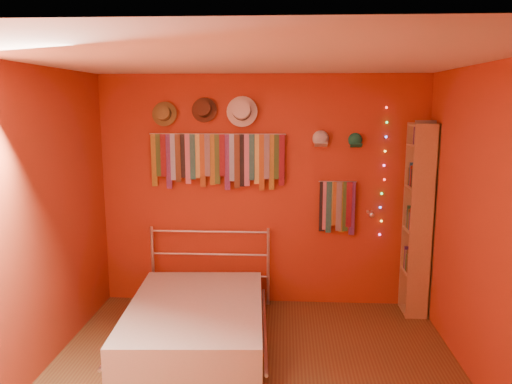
% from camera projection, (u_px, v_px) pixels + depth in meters
% --- Properties ---
extents(back_wall, '(3.50, 0.02, 2.50)m').
position_uv_depth(back_wall, '(262.00, 192.00, 5.40)').
color(back_wall, '#A4311A').
rests_on(back_wall, ground).
extents(right_wall, '(0.02, 3.50, 2.50)m').
position_uv_depth(right_wall, '(494.00, 237.00, 3.58)').
color(right_wall, '#A4311A').
rests_on(right_wall, ground).
extents(left_wall, '(0.02, 3.50, 2.50)m').
position_uv_depth(left_wall, '(21.00, 230.00, 3.78)').
color(left_wall, '#A4311A').
rests_on(left_wall, ground).
extents(ceiling, '(3.50, 3.50, 0.02)m').
position_uv_depth(ceiling, '(251.00, 59.00, 3.46)').
color(ceiling, white).
rests_on(ceiling, back_wall).
extents(tie_rack, '(1.45, 0.03, 0.60)m').
position_uv_depth(tie_rack, '(218.00, 158.00, 5.30)').
color(tie_rack, silver).
rests_on(tie_rack, back_wall).
extents(small_tie_rack, '(0.40, 0.03, 0.58)m').
position_uv_depth(small_tie_rack, '(337.00, 205.00, 5.31)').
color(small_tie_rack, silver).
rests_on(small_tie_rack, back_wall).
extents(fedora_olive, '(0.26, 0.14, 0.26)m').
position_uv_depth(fedora_olive, '(164.00, 113.00, 5.22)').
color(fedora_olive, olive).
rests_on(fedora_olive, back_wall).
extents(fedora_brown, '(0.26, 0.14, 0.26)m').
position_uv_depth(fedora_brown, '(204.00, 109.00, 5.19)').
color(fedora_brown, '#482819').
rests_on(fedora_brown, back_wall).
extents(fedora_white, '(0.32, 0.18, 0.32)m').
position_uv_depth(fedora_white, '(242.00, 111.00, 5.16)').
color(fedora_white, silver).
rests_on(fedora_white, back_wall).
extents(cap_white, '(0.18, 0.22, 0.18)m').
position_uv_depth(cap_white, '(321.00, 139.00, 5.21)').
color(cap_white, silver).
rests_on(cap_white, back_wall).
extents(cap_green, '(0.16, 0.20, 0.16)m').
position_uv_depth(cap_green, '(355.00, 140.00, 5.19)').
color(cap_green, '#17684C').
rests_on(cap_green, back_wall).
extents(fairy_lights, '(0.05, 0.02, 1.37)m').
position_uv_depth(fairy_lights, '(384.00, 173.00, 5.25)').
color(fairy_lights, '#FF3333').
rests_on(fairy_lights, back_wall).
extents(reading_lamp, '(0.06, 0.27, 0.08)m').
position_uv_depth(reading_lamp, '(371.00, 214.00, 5.16)').
color(reading_lamp, silver).
rests_on(reading_lamp, back_wall).
extents(bookshelf, '(0.25, 0.34, 2.00)m').
position_uv_depth(bookshelf, '(422.00, 219.00, 5.13)').
color(bookshelf, '#A07248').
rests_on(bookshelf, ground).
extents(bed, '(1.40, 1.83, 0.87)m').
position_uv_depth(bed, '(196.00, 321.00, 4.62)').
color(bed, silver).
rests_on(bed, ground).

